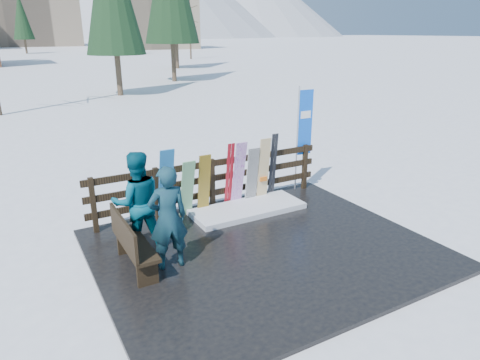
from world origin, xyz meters
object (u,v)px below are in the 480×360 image
rental_flag (303,127)px  person_back (137,202)px  snowboard_3 (239,174)px  snowboard_5 (263,170)px  snowboard_2 (204,184)px  bench (131,242)px  snowboard_4 (252,176)px  snowboard_0 (166,185)px  snowboard_1 (187,189)px  person_front (168,218)px

rental_flag → person_back: rental_flag is taller
snowboard_3 → person_back: (-2.59, -0.92, 0.17)m
snowboard_5 → person_back: 3.38m
snowboard_2 → person_back: size_ratio=0.74×
bench → snowboard_5: bearing=23.4°
bench → snowboard_4: (3.27, 1.55, 0.16)m
bench → snowboard_0: bearing=52.3°
snowboard_4 → snowboard_1: bearing=180.0°
snowboard_0 → snowboard_2: bearing=0.0°
person_back → snowboard_3: bearing=-152.2°
bench → snowboard_3: (2.92, 1.55, 0.26)m
snowboard_4 → snowboard_0: bearing=-180.0°
bench → snowboard_5: size_ratio=0.97×
person_front → snowboard_0: bearing=-103.9°
snowboard_5 → rental_flag: (1.31, 0.27, 0.84)m
snowboard_3 → snowboard_4: snowboard_3 is taller
snowboard_4 → person_back: (-2.94, -0.92, 0.26)m
bench → snowboard_2: size_ratio=1.09×
person_front → rental_flag: bearing=-149.7°
bench → rental_flag: 5.33m
snowboard_1 → rental_flag: size_ratio=0.52×
snowboard_4 → snowboard_5: bearing=0.0°
snowboard_2 → snowboard_5: 1.53m
snowboard_5 → snowboard_2: bearing=-180.0°
snowboard_2 → snowboard_5: snowboard_5 is taller
snowboard_5 → rental_flag: 1.58m
bench → snowboard_5: 3.91m
bench → snowboard_4: 3.62m
snowboard_0 → snowboard_2: (0.86, 0.00, -0.13)m
person_front → snowboard_4: bearing=-141.7°
snowboard_1 → snowboard_2: (0.39, -0.00, 0.03)m
snowboard_3 → person_front: 2.92m
snowboard_0 → snowboard_1: bearing=0.0°
snowboard_1 → person_front: (-1.07, -1.77, 0.25)m
snowboard_0 → snowboard_1: snowboard_0 is taller
bench → person_front: 0.74m
snowboard_2 → rental_flag: bearing=5.4°
snowboard_4 → person_back: person_back is taller
snowboard_0 → person_back: bearing=-133.1°
rental_flag → person_front: 4.80m
snowboard_0 → rental_flag: bearing=4.2°
bench → snowboard_0: size_ratio=0.90×
bench → snowboard_3: 3.31m
snowboard_2 → person_front: person_front is taller
person_front → bench: bearing=-15.4°
bench → snowboard_0: (1.20, 1.55, 0.30)m
bench → person_back: size_ratio=0.80×
snowboard_1 → snowboard_4: 1.61m
snowboard_2 → snowboard_5: bearing=0.0°
rental_flag → snowboard_2: bearing=-174.6°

